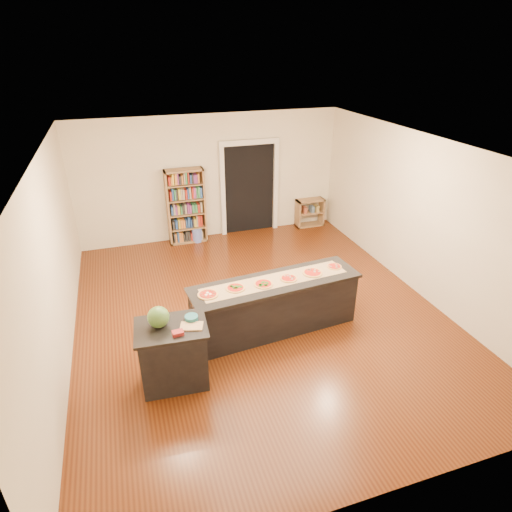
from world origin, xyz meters
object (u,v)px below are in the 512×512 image
object	(u,v)px
waste_bin	(197,235)
watermelon	(158,317)
low_shelf	(310,213)
bookshelf	(186,207)
kitchen_island	(275,305)
side_counter	(174,354)

from	to	relation	value
waste_bin	watermelon	size ratio (longest dim) A/B	1.20
waste_bin	watermelon	bearing A→B (deg)	-106.45
low_shelf	waste_bin	world-z (taller)	low_shelf
low_shelf	waste_bin	size ratio (longest dim) A/B	2.05
bookshelf	low_shelf	size ratio (longest dim) A/B	2.47
kitchen_island	side_counter	distance (m)	1.84
low_shelf	watermelon	distance (m)	6.13
side_counter	kitchen_island	bearing A→B (deg)	26.98
waste_bin	watermelon	world-z (taller)	watermelon
kitchen_island	watermelon	distance (m)	2.03
bookshelf	waste_bin	bearing A→B (deg)	-19.51
watermelon	low_shelf	bearing A→B (deg)	46.90
waste_bin	watermelon	xyz separation A→B (m)	(-1.29, -4.37, 0.88)
low_shelf	watermelon	xyz separation A→B (m)	(-4.16, -4.44, 0.71)
kitchen_island	bookshelf	world-z (taller)	bookshelf
side_counter	low_shelf	world-z (taller)	side_counter
kitchen_island	watermelon	bearing A→B (deg)	-165.62
low_shelf	bookshelf	bearing A→B (deg)	-179.93
bookshelf	waste_bin	size ratio (longest dim) A/B	5.08
side_counter	bookshelf	xyz separation A→B (m)	(0.97, 4.50, 0.39)
watermelon	waste_bin	bearing A→B (deg)	73.55
side_counter	bookshelf	world-z (taller)	bookshelf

